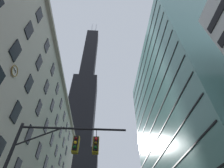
# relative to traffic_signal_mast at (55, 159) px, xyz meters

# --- Properties ---
(station_building) EXTENTS (13.02, 56.52, 29.39)m
(station_building) POSITION_rel_traffic_signal_mast_xyz_m (-12.86, 19.66, 9.07)
(station_building) COLOR beige
(station_building) RESTS_ON ground
(dark_skyscraper) EXTENTS (25.83, 25.83, 197.46)m
(dark_skyscraper) POSITION_rel_traffic_signal_mast_xyz_m (-12.10, 89.38, 52.09)
(dark_skyscraper) COLOR black
(dark_skyscraper) RESTS_ON ground
(glass_office_midrise) EXTENTS (16.61, 40.93, 51.58)m
(glass_office_midrise) POSITION_rel_traffic_signal_mast_xyz_m (23.56, 25.05, 20.19)
(glass_office_midrise) COLOR slate
(glass_office_midrise) RESTS_ON ground
(traffic_signal_mast) EXTENTS (7.16, 0.63, 7.69)m
(traffic_signal_mast) POSITION_rel_traffic_signal_mast_xyz_m (0.00, 0.00, 0.00)
(traffic_signal_mast) COLOR black
(traffic_signal_mast) RESTS_ON sidewalk_left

